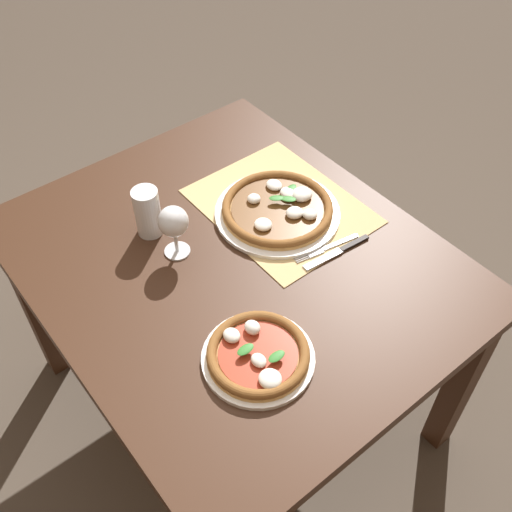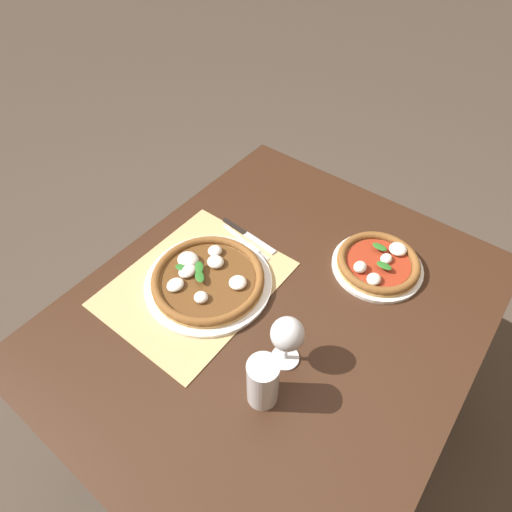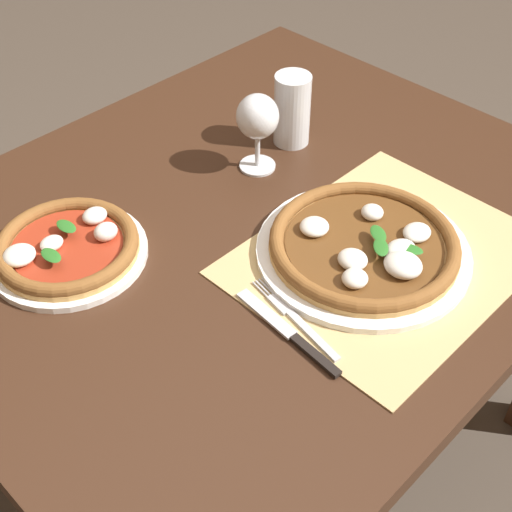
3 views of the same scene
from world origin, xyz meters
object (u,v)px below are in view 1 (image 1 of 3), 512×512
(pizza_near, at_px, (278,209))
(knife, at_px, (337,252))
(pizza_far, at_px, (258,355))
(fork, at_px, (326,248))
(wine_glass, at_px, (174,223))
(pint_glass, at_px, (148,213))

(pizza_near, distance_m, knife, 0.22)
(pizza_far, relative_size, fork, 1.31)
(pizza_far, bearing_deg, knife, -70.98)
(wine_glass, relative_size, pint_glass, 1.07)
(pizza_near, height_order, fork, pizza_near)
(pizza_far, bearing_deg, pint_glass, -3.54)
(pizza_far, distance_m, knife, 0.40)
(fork, relative_size, knife, 0.93)
(pint_glass, distance_m, fork, 0.49)
(wine_glass, xyz_separation_m, knife, (-0.27, -0.33, -0.10))
(wine_glass, xyz_separation_m, pint_glass, (0.11, 0.01, -0.04))
(pizza_far, bearing_deg, wine_glass, -6.49)
(wine_glass, distance_m, pint_glass, 0.12)
(pizza_far, height_order, fork, pizza_far)
(pizza_far, height_order, knife, pizza_far)
(pizza_near, xyz_separation_m, pizza_far, (-0.34, 0.35, -0.00))
(pint_glass, xyz_separation_m, fork, (-0.36, -0.33, -0.06))
(pizza_near, relative_size, pint_glass, 2.46)
(knife, bearing_deg, wine_glass, 50.34)
(fork, height_order, knife, knife)
(pint_glass, distance_m, knife, 0.52)
(pizza_near, height_order, wine_glass, wine_glass)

